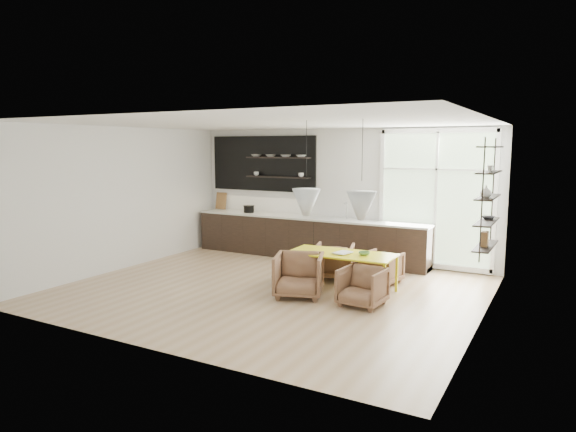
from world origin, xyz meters
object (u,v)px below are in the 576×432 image
(armchair_front_right, at_px, (362,287))
(dining_table, at_px, (342,256))
(armchair_back_right, at_px, (382,268))
(wire_stool, at_px, (280,268))
(armchair_front_left, at_px, (299,275))
(armchair_back_left, at_px, (334,261))

(armchair_front_right, bearing_deg, dining_table, 138.33)
(armchair_back_right, distance_m, wire_stool, 1.87)
(armchair_back_right, height_order, armchair_front_right, armchair_front_right)
(wire_stool, bearing_deg, armchair_front_left, -40.93)
(dining_table, relative_size, armchair_front_right, 2.74)
(armchair_back_left, relative_size, wire_stool, 1.72)
(armchair_front_left, bearing_deg, armchair_back_left, 68.64)
(armchair_back_right, height_order, armchair_front_left, armchair_front_left)
(dining_table, bearing_deg, armchair_front_left, -127.56)
(armchair_back_right, xyz_separation_m, armchair_front_left, (-0.95, -1.48, 0.07))
(armchair_back_left, distance_m, wire_stool, 1.09)
(armchair_back_left, bearing_deg, armchair_back_right, 167.92)
(armchair_front_left, relative_size, wire_stool, 1.90)
(wire_stool, bearing_deg, armchair_front_right, -17.74)
(dining_table, xyz_separation_m, wire_stool, (-1.19, -0.07, -0.35))
(dining_table, bearing_deg, armchair_back_left, 120.21)
(armchair_front_right, relative_size, wire_stool, 1.60)
(armchair_back_left, bearing_deg, dining_table, 105.24)
(armchair_back_left, height_order, armchair_front_left, armchair_front_left)
(armchair_back_left, relative_size, armchair_back_right, 1.12)
(dining_table, distance_m, armchair_back_right, 0.99)
(dining_table, xyz_separation_m, armchair_front_left, (-0.49, -0.67, -0.26))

